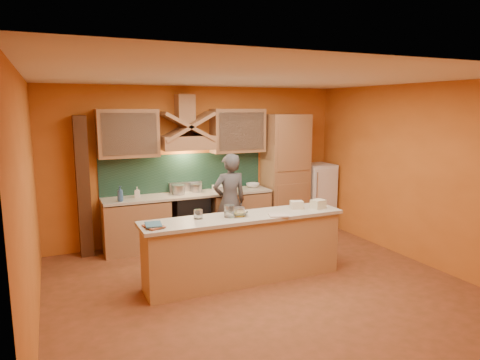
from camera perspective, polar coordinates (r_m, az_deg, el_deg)
name	(u,v)px	position (r m, az deg, el deg)	size (l,w,h in m)	color
floor	(260,287)	(6.05, 2.64, -14.02)	(5.50, 5.00, 0.01)	brown
ceiling	(261,78)	(5.55, 2.88, 13.48)	(5.50, 5.00, 0.01)	white
wall_back	(199,164)	(7.92, -5.43, 2.17)	(5.50, 0.02, 2.80)	orange
wall_front	(403,240)	(3.65, 20.92, -7.43)	(5.50, 0.02, 2.80)	orange
wall_left	(29,206)	(5.05, -26.35, -3.12)	(0.02, 5.00, 2.80)	orange
wall_right	(416,173)	(7.29, 22.44, 0.82)	(0.02, 5.00, 2.80)	orange
base_cabinet_left	(136,226)	(7.52, -13.67, -6.02)	(1.10, 0.60, 0.86)	#A4724B
base_cabinet_right	(238,215)	(8.06, -0.24, -4.68)	(1.10, 0.60, 0.86)	#A4724B
counter_top	(189,195)	(7.63, -6.79, -1.95)	(3.00, 0.62, 0.04)	beige
stove	(190,219)	(7.73, -6.72, -5.22)	(0.60, 0.58, 0.90)	black
backsplash	(184,173)	(7.84, -7.46, 0.94)	(3.00, 0.03, 0.70)	#18352B
range_hood	(187,143)	(7.55, -7.04, 4.98)	(0.92, 0.50, 0.24)	#A4724B
hood_chimney	(185,109)	(7.62, -7.36, 9.38)	(0.30, 0.30, 0.50)	#A4724B
upper_cabinet_left	(128,133)	(7.38, -14.73, 6.03)	(1.00, 0.35, 0.80)	#A4724B
upper_cabinet_right	(238,131)	(7.95, -0.28, 6.59)	(1.00, 0.35, 0.80)	#A4724B
pantry_column	(285,174)	(8.36, 6.04, 0.83)	(0.80, 0.60, 2.30)	#A4724B
fridge	(317,196)	(8.84, 10.19, -2.07)	(0.58, 0.60, 1.30)	white
trim_column_left	(83,187)	(7.42, -20.19, -0.86)	(0.20, 0.30, 2.30)	#472816
island_body	(244,250)	(6.10, 0.54, -9.36)	(2.80, 0.55, 0.88)	tan
island_top	(244,217)	(5.96, 0.55, -5.00)	(2.90, 0.62, 0.05)	beige
person	(230,202)	(7.34, -1.39, -2.90)	(0.61, 0.40, 1.66)	#4C4C51
pot_large	(179,190)	(7.59, -8.16, -1.38)	(0.22, 0.22, 0.17)	#B8B8BF
pot_small	(196,189)	(7.73, -5.85, -1.25)	(0.18, 0.18, 0.14)	silver
soap_bottle_a	(137,192)	(7.44, -13.55, -1.59)	(0.08, 0.08, 0.18)	white
soap_bottle_b	(120,194)	(7.19, -15.69, -1.78)	(0.10, 0.10, 0.25)	#315588
bowl_back	(253,185)	(8.15, 1.72, -0.71)	(0.25, 0.25, 0.08)	silver
dish_rack	(222,188)	(7.75, -2.38, -1.13)	(0.31, 0.25, 0.11)	white
book_lower	(146,228)	(5.44, -12.38, -6.26)	(0.20, 0.27, 0.03)	#AA5A3C
book_upper	(145,225)	(5.49, -12.52, -5.90)	(0.20, 0.27, 0.02)	#3B6882
jar_large	(229,211)	(5.86, -1.44, -4.17)	(0.14, 0.14, 0.17)	silver
jar_small	(198,214)	(5.81, -5.60, -4.55)	(0.12, 0.12, 0.12)	silver
kitchen_scale	(239,212)	(5.97, -0.08, -4.28)	(0.11, 0.11, 0.09)	white
mixing_bowl	(238,213)	(5.94, -0.21, -4.48)	(0.26, 0.26, 0.06)	white
cloth	(279,215)	(5.96, 5.16, -4.71)	(0.26, 0.20, 0.02)	beige
grocery_bag_a	(318,204)	(6.47, 10.38, -3.17)	(0.20, 0.16, 0.13)	beige
grocery_bag_b	(297,205)	(6.41, 7.57, -3.29)	(0.18, 0.14, 0.11)	beige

